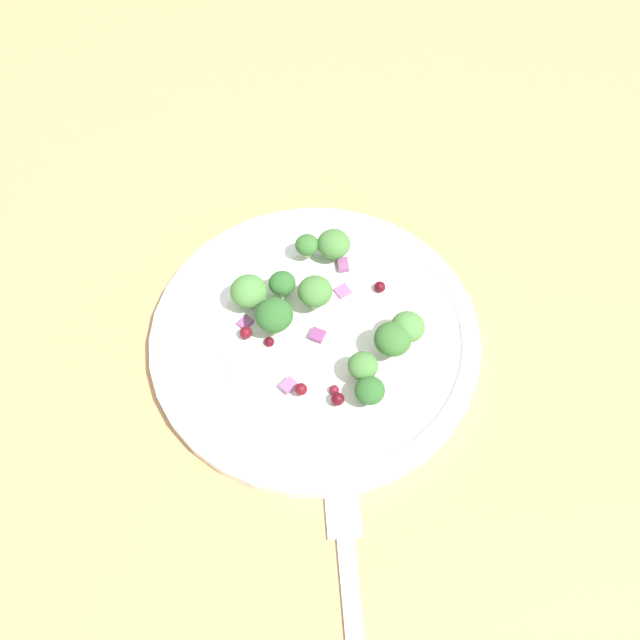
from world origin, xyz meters
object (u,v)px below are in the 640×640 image
(plate, at_px, (320,332))
(broccoli_floret_0, at_px, (282,284))
(broccoli_floret_2, at_px, (408,327))
(broccoli_floret_1, at_px, (334,244))
(fork, at_px, (352,610))

(plate, xyz_separation_m, broccoli_floret_0, (-0.02, 0.04, 0.02))
(plate, distance_m, broccoli_floret_2, 0.07)
(broccoli_floret_1, bearing_deg, plate, -113.76)
(plate, bearing_deg, broccoli_floret_2, -24.37)
(broccoli_floret_0, distance_m, broccoli_floret_1, 0.06)
(broccoli_floret_0, height_order, broccoli_floret_1, broccoli_floret_1)
(broccoli_floret_1, distance_m, fork, 0.28)
(broccoli_floret_1, distance_m, broccoli_floret_2, 0.10)
(plate, xyz_separation_m, broccoli_floret_1, (0.03, 0.07, 0.02))
(broccoli_floret_0, bearing_deg, fork, -92.80)
(broccoli_floret_0, distance_m, fork, 0.25)
(plate, distance_m, broccoli_floret_1, 0.08)
(broccoli_floret_0, relative_size, broccoli_floret_1, 0.78)
(broccoli_floret_0, bearing_deg, broccoli_floret_1, 28.84)
(broccoli_floret_2, height_order, fork, broccoli_floret_2)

